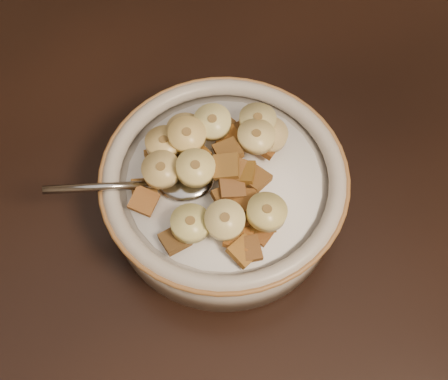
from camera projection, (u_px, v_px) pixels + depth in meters
table at (92, 273)px, 0.50m from camera, size 1.44×0.96×0.04m
cereal_bowl at (224, 194)px, 0.49m from camera, size 0.20×0.20×0.05m
milk at (224, 180)px, 0.47m from camera, size 0.16×0.16×0.00m
spoon at (186, 183)px, 0.46m from camera, size 0.06×0.05×0.01m
cereal_square_0 at (195, 155)px, 0.46m from camera, size 0.02×0.02×0.01m
cereal_square_1 at (247, 249)px, 0.43m from camera, size 0.03×0.03×0.01m
cereal_square_2 at (198, 164)px, 0.45m from camera, size 0.03×0.03×0.01m
cereal_square_3 at (228, 151)px, 0.45m from camera, size 0.02×0.02×0.01m
cereal_square_4 at (144, 190)px, 0.46m from camera, size 0.03×0.03×0.01m
cereal_square_5 at (242, 172)px, 0.45m from camera, size 0.03×0.03×0.01m
cereal_square_6 at (262, 221)px, 0.44m from camera, size 0.03×0.03×0.01m
cereal_square_7 at (220, 124)px, 0.48m from camera, size 0.03×0.02×0.01m
cereal_square_8 at (266, 145)px, 0.47m from camera, size 0.03×0.03×0.01m
cereal_square_9 at (226, 166)px, 0.44m from camera, size 0.03×0.03×0.01m
cereal_square_10 at (178, 146)px, 0.47m from camera, size 0.03×0.03×0.01m
cereal_square_11 at (239, 238)px, 0.43m from camera, size 0.03×0.03×0.01m
cereal_square_12 at (144, 201)px, 0.45m from camera, size 0.03×0.03×0.01m
cereal_square_13 at (227, 198)px, 0.44m from camera, size 0.02×0.02×0.01m
cereal_square_14 at (255, 178)px, 0.45m from camera, size 0.03×0.02×0.01m
cereal_square_15 at (236, 136)px, 0.48m from camera, size 0.03×0.03×0.01m
cereal_square_16 at (229, 140)px, 0.47m from camera, size 0.02×0.02×0.01m
cereal_square_17 at (184, 147)px, 0.47m from camera, size 0.02×0.02×0.01m
cereal_square_18 at (232, 186)px, 0.44m from camera, size 0.03×0.03×0.01m
cereal_square_19 at (254, 135)px, 0.48m from camera, size 0.03×0.02×0.01m
cereal_square_20 at (261, 230)px, 0.44m from camera, size 0.03×0.03×0.01m
cereal_square_21 at (244, 131)px, 0.48m from camera, size 0.02×0.02×0.01m
cereal_square_22 at (158, 158)px, 0.47m from camera, size 0.02×0.03×0.01m
cereal_square_23 at (241, 171)px, 0.45m from camera, size 0.03×0.03×0.01m
cereal_square_24 at (219, 127)px, 0.48m from camera, size 0.03×0.03×0.01m
cereal_square_25 at (171, 152)px, 0.47m from camera, size 0.03×0.03×0.01m
cereal_square_26 at (234, 218)px, 0.44m from camera, size 0.02×0.02×0.01m
cereal_square_27 at (159, 176)px, 0.46m from camera, size 0.03×0.03×0.01m
cereal_square_28 at (244, 251)px, 0.43m from camera, size 0.02×0.02×0.01m
cereal_square_29 at (175, 240)px, 0.43m from camera, size 0.02×0.02×0.01m
cereal_square_30 at (243, 201)px, 0.44m from camera, size 0.03×0.03×0.01m
banana_slice_0 at (196, 168)px, 0.44m from camera, size 0.04×0.04×0.01m
banana_slice_1 at (161, 170)px, 0.45m from camera, size 0.04×0.04×0.01m
banana_slice_2 at (212, 122)px, 0.46m from camera, size 0.04×0.04×0.01m
banana_slice_3 at (185, 131)px, 0.47m from camera, size 0.04×0.04×0.01m
banana_slice_4 at (164, 143)px, 0.46m from camera, size 0.04×0.04×0.01m
banana_slice_5 at (267, 212)px, 0.43m from camera, size 0.04×0.04×0.01m
banana_slice_6 at (191, 223)px, 0.43m from camera, size 0.04×0.04×0.01m
banana_slice_7 at (256, 136)px, 0.46m from camera, size 0.04×0.04×0.01m
banana_slice_8 at (187, 135)px, 0.45m from camera, size 0.04×0.04×0.01m
banana_slice_9 at (269, 135)px, 0.47m from camera, size 0.03×0.03×0.01m
banana_slice_10 at (225, 220)px, 0.42m from camera, size 0.03×0.03×0.01m
banana_slice_11 at (258, 120)px, 0.47m from camera, size 0.04×0.04×0.01m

